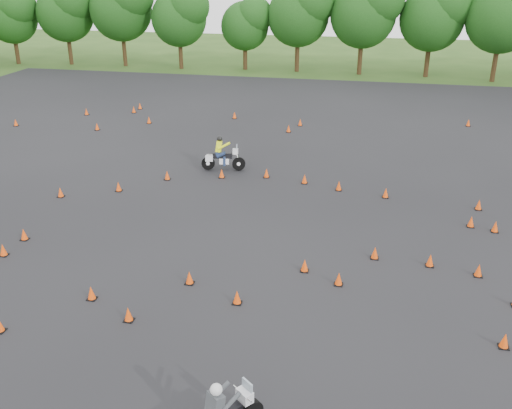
# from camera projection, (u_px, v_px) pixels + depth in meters

# --- Properties ---
(ground) EXTENTS (140.00, 140.00, 0.00)m
(ground) POSITION_uv_depth(u_px,v_px,m) (233.00, 280.00, 19.93)
(ground) COLOR #2D5119
(ground) RESTS_ON ground
(asphalt_pad) EXTENTS (62.00, 62.00, 0.00)m
(asphalt_pad) POSITION_uv_depth(u_px,v_px,m) (265.00, 212.00, 25.32)
(asphalt_pad) COLOR black
(asphalt_pad) RESTS_ON ground
(treeline) EXTENTS (86.77, 32.17, 10.26)m
(treeline) POSITION_uv_depth(u_px,v_px,m) (346.00, 32.00, 49.34)
(treeline) COLOR #194513
(treeline) RESTS_ON ground
(traffic_cones) EXTENTS (35.95, 33.10, 0.45)m
(traffic_cones) POSITION_uv_depth(u_px,v_px,m) (268.00, 210.00, 24.94)
(traffic_cones) COLOR #FF4D0A
(traffic_cones) RESTS_ON asphalt_pad
(rider_yellow) EXTENTS (2.41, 1.06, 1.80)m
(rider_yellow) POSITION_uv_depth(u_px,v_px,m) (223.00, 154.00, 29.96)
(rider_yellow) COLOR #F5FF16
(rider_yellow) RESTS_ON ground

